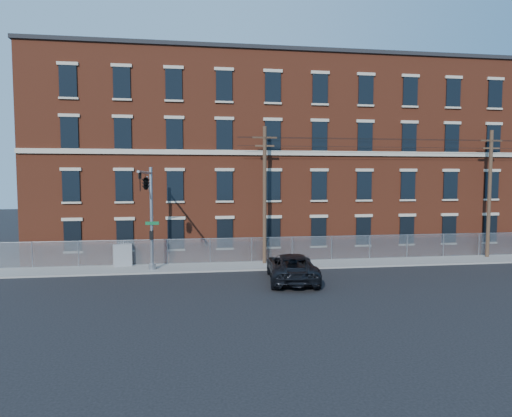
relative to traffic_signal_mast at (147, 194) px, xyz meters
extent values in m
plane|color=black|center=(6.00, -2.18, -5.39)|extent=(140.00, 140.00, 0.00)
cube|color=gray|center=(18.00, 2.82, -5.33)|extent=(65.00, 3.00, 0.12)
cube|color=maroon|center=(18.00, 11.82, 2.61)|extent=(55.00, 14.00, 16.00)
cube|color=black|center=(18.00, 11.82, 10.76)|extent=(55.30, 14.30, 0.30)
cube|color=#AFA591|center=(18.00, 4.74, 2.91)|extent=(55.00, 0.18, 0.35)
cube|color=black|center=(-5.83, 4.76, -3.19)|extent=(1.20, 0.10, 2.20)
cube|color=black|center=(-5.83, 4.76, 0.41)|extent=(1.20, 0.10, 2.20)
cube|color=black|center=(-5.83, 4.76, 4.21)|extent=(1.20, 0.10, 2.20)
cube|color=black|center=(-5.83, 4.76, 7.81)|extent=(1.20, 0.10, 2.20)
cube|color=black|center=(-2.17, 4.76, -3.19)|extent=(1.20, 0.10, 2.20)
cube|color=black|center=(-2.17, 4.76, 0.41)|extent=(1.20, 0.10, 2.20)
cube|color=black|center=(-2.17, 4.76, 4.21)|extent=(1.20, 0.10, 2.20)
cube|color=black|center=(-2.17, 4.76, 7.81)|extent=(1.20, 0.10, 2.20)
cube|color=black|center=(1.50, 4.76, -3.19)|extent=(1.20, 0.10, 2.20)
cube|color=black|center=(1.50, 4.76, 0.41)|extent=(1.20, 0.10, 2.20)
cube|color=black|center=(1.50, 4.76, 4.21)|extent=(1.20, 0.10, 2.20)
cube|color=black|center=(1.50, 4.76, 7.81)|extent=(1.20, 0.10, 2.20)
cube|color=black|center=(5.17, 4.76, -3.19)|extent=(1.20, 0.10, 2.20)
cube|color=black|center=(5.17, 4.76, 0.41)|extent=(1.20, 0.10, 2.20)
cube|color=black|center=(5.17, 4.76, 4.21)|extent=(1.20, 0.10, 2.20)
cube|color=black|center=(5.17, 4.76, 7.81)|extent=(1.20, 0.10, 2.20)
cube|color=black|center=(8.83, 4.76, -3.19)|extent=(1.20, 0.10, 2.20)
cube|color=black|center=(8.83, 4.76, 0.41)|extent=(1.20, 0.10, 2.20)
cube|color=black|center=(8.83, 4.76, 4.21)|extent=(1.20, 0.10, 2.20)
cube|color=black|center=(8.83, 4.76, 7.81)|extent=(1.20, 0.10, 2.20)
cube|color=black|center=(12.50, 4.76, -3.19)|extent=(1.20, 0.10, 2.20)
cube|color=black|center=(12.50, 4.76, 0.41)|extent=(1.20, 0.10, 2.20)
cube|color=black|center=(12.50, 4.76, 4.21)|extent=(1.20, 0.10, 2.20)
cube|color=black|center=(12.50, 4.76, 7.81)|extent=(1.20, 0.10, 2.20)
cube|color=black|center=(16.17, 4.76, -3.19)|extent=(1.20, 0.10, 2.20)
cube|color=black|center=(16.17, 4.76, 0.41)|extent=(1.20, 0.10, 2.20)
cube|color=black|center=(16.17, 4.76, 4.21)|extent=(1.20, 0.10, 2.20)
cube|color=black|center=(16.17, 4.76, 7.81)|extent=(1.20, 0.10, 2.20)
cube|color=black|center=(19.83, 4.76, -3.19)|extent=(1.20, 0.10, 2.20)
cube|color=black|center=(19.83, 4.76, 0.41)|extent=(1.20, 0.10, 2.20)
cube|color=black|center=(19.83, 4.76, 4.21)|extent=(1.20, 0.10, 2.20)
cube|color=black|center=(19.83, 4.76, 7.81)|extent=(1.20, 0.10, 2.20)
cube|color=black|center=(23.50, 4.76, -3.19)|extent=(1.20, 0.10, 2.20)
cube|color=black|center=(23.50, 4.76, 0.41)|extent=(1.20, 0.10, 2.20)
cube|color=black|center=(23.50, 4.76, 4.21)|extent=(1.20, 0.10, 2.20)
cube|color=black|center=(23.50, 4.76, 7.81)|extent=(1.20, 0.10, 2.20)
cube|color=black|center=(27.17, 4.76, -3.19)|extent=(1.20, 0.10, 2.20)
cube|color=black|center=(27.17, 4.76, 0.41)|extent=(1.20, 0.10, 2.20)
cube|color=black|center=(27.17, 4.76, 4.21)|extent=(1.20, 0.10, 2.20)
cube|color=black|center=(27.17, 4.76, 7.81)|extent=(1.20, 0.10, 2.20)
cube|color=#A5A8AD|center=(18.00, 4.12, -4.37)|extent=(59.00, 0.02, 1.80)
cylinder|color=#9EA0A5|center=(18.00, 4.12, -3.47)|extent=(59.00, 0.04, 0.04)
cylinder|color=#9EA0A5|center=(-8.39, 4.12, -4.37)|extent=(0.06, 0.06, 1.85)
cylinder|color=#9EA0A5|center=(-5.29, 4.12, -4.37)|extent=(0.06, 0.06, 1.85)
cylinder|color=#9EA0A5|center=(-2.18, 4.12, -4.37)|extent=(0.06, 0.06, 1.85)
cylinder|color=#9EA0A5|center=(0.92, 4.12, -4.37)|extent=(0.06, 0.06, 1.85)
cylinder|color=#9EA0A5|center=(4.03, 4.12, -4.37)|extent=(0.06, 0.06, 1.85)
cylinder|color=#9EA0A5|center=(7.13, 4.12, -4.37)|extent=(0.06, 0.06, 1.85)
cylinder|color=#9EA0A5|center=(10.24, 4.12, -4.37)|extent=(0.06, 0.06, 1.85)
cylinder|color=#9EA0A5|center=(13.34, 4.12, -4.37)|extent=(0.06, 0.06, 1.85)
cylinder|color=#9EA0A5|center=(16.45, 4.12, -4.37)|extent=(0.06, 0.06, 1.85)
cylinder|color=#9EA0A5|center=(19.55, 4.12, -4.37)|extent=(0.06, 0.06, 1.85)
cylinder|color=#9EA0A5|center=(22.66, 4.12, -4.37)|extent=(0.06, 0.06, 1.85)
cylinder|color=#9EA0A5|center=(25.76, 4.12, -4.37)|extent=(0.06, 0.06, 1.85)
cylinder|color=#9EA0A5|center=(0.00, 2.32, -1.77)|extent=(0.22, 0.22, 7.00)
cylinder|color=#9EA0A5|center=(0.00, 2.32, -5.07)|extent=(0.50, 0.50, 0.40)
cylinder|color=#9EA0A5|center=(0.00, -0.93, 1.33)|extent=(0.14, 6.50, 0.14)
cylinder|color=#9EA0A5|center=(0.00, 1.12, 0.33)|extent=(0.08, 2.18, 1.56)
cube|color=#0C592D|center=(0.05, 2.17, -2.07)|extent=(0.90, 0.03, 0.22)
cube|color=black|center=(0.00, 2.07, -2.87)|extent=(0.25, 0.25, 0.60)
imported|color=black|center=(0.00, -3.48, 0.78)|extent=(0.16, 0.20, 1.00)
imported|color=black|center=(0.00, -0.68, 0.78)|extent=(0.53, 2.48, 1.00)
cylinder|color=#4E3827|center=(8.00, 3.42, -0.27)|extent=(0.28, 0.28, 10.00)
cube|color=#4E3827|center=(8.00, 3.42, 3.93)|extent=(1.80, 0.12, 0.12)
cube|color=#4E3827|center=(8.00, 3.42, 3.33)|extent=(1.40, 0.12, 0.12)
cylinder|color=#4E3827|center=(26.00, 3.42, -0.27)|extent=(0.28, 0.28, 10.00)
cube|color=#4E3827|center=(26.00, 3.42, 3.93)|extent=(1.80, 0.12, 0.12)
cube|color=#4E3827|center=(26.00, 3.42, 3.33)|extent=(1.40, 0.12, 0.12)
cylinder|color=black|center=(26.00, 3.12, 3.93)|extent=(40.00, 0.02, 0.02)
cylinder|color=black|center=(26.00, 3.72, 3.93)|extent=(40.00, 0.02, 0.02)
cylinder|color=black|center=(26.00, 3.42, 3.33)|extent=(40.00, 0.02, 0.02)
imported|color=black|center=(8.86, -1.80, -4.53)|extent=(3.53, 6.46, 1.72)
cube|color=gray|center=(-2.22, 3.82, -4.49)|extent=(1.37, 0.96, 1.55)
camera|label=1|loc=(2.99, -27.55, 0.96)|focal=30.13mm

